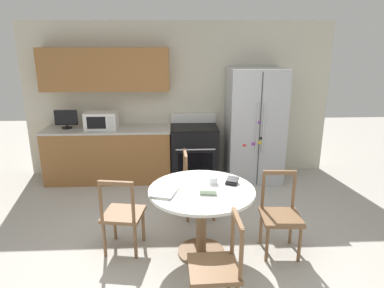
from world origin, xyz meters
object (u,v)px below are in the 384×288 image
(dining_chair_far, at_px, (197,185))
(wallet, at_px, (232,181))
(dining_chair_near, at_px, (217,268))
(dining_chair_right, at_px, (280,216))
(oven_range, at_px, (194,152))
(candle_glass, at_px, (213,181))
(microwave, at_px, (101,120))
(countertop_tv, at_px, (66,119))
(refrigerator, at_px, (254,126))
(dining_chair_left, at_px, (123,215))

(dining_chair_far, xyz_separation_m, wallet, (0.33, -0.74, 0.36))
(dining_chair_near, bearing_deg, dining_chair_right, -44.58)
(oven_range, distance_m, candle_glass, 2.07)
(dining_chair_far, distance_m, wallet, 0.88)
(oven_range, height_order, dining_chair_far, oven_range)
(microwave, distance_m, dining_chair_far, 2.08)
(wallet, bearing_deg, dining_chair_near, -105.49)
(dining_chair_far, bearing_deg, dining_chair_near, -0.20)
(oven_range, bearing_deg, dining_chair_right, -69.25)
(oven_range, height_order, wallet, oven_range)
(dining_chair_right, bearing_deg, wallet, -10.67)
(candle_glass, bearing_deg, wallet, -4.23)
(microwave, xyz_separation_m, countertop_tv, (-0.58, 0.04, 0.03))
(refrigerator, xyz_separation_m, oven_range, (-0.99, 0.05, -0.47))
(dining_chair_far, relative_size, wallet, 5.44)
(dining_chair_near, xyz_separation_m, dining_chair_left, (-0.93, 0.97, 0.00))
(refrigerator, distance_m, wallet, 2.12)
(microwave, distance_m, dining_chair_left, 2.26)
(oven_range, bearing_deg, dining_chair_near, -89.51)
(oven_range, height_order, dining_chair_near, oven_range)
(dining_chair_near, bearing_deg, refrigerator, -19.71)
(microwave, height_order, wallet, microwave)
(countertop_tv, relative_size, dining_chair_near, 0.40)
(wallet, bearing_deg, refrigerator, 70.93)
(oven_range, bearing_deg, dining_chair_far, -91.32)
(refrigerator, xyz_separation_m, wallet, (-0.69, -2.00, -0.14))
(dining_chair_right, distance_m, candle_glass, 0.83)
(countertop_tv, xyz_separation_m, dining_chair_right, (2.92, -2.24, -0.63))
(microwave, xyz_separation_m, dining_chair_right, (2.34, -2.19, -0.60))
(refrigerator, height_order, microwave, refrigerator)
(dining_chair_right, bearing_deg, microwave, -39.89)
(oven_range, distance_m, dining_chair_near, 3.05)
(refrigerator, distance_m, countertop_tv, 3.09)
(refrigerator, relative_size, wallet, 11.28)
(oven_range, relative_size, wallet, 6.51)
(dining_chair_right, relative_size, dining_chair_left, 1.00)
(dining_chair_near, bearing_deg, countertop_tv, 32.52)
(refrigerator, relative_size, dining_chair_right, 2.08)
(dining_chair_near, height_order, candle_glass, dining_chair_near)
(microwave, bearing_deg, dining_chair_near, -63.23)
(dining_chair_left, bearing_deg, refrigerator, 56.04)
(oven_range, bearing_deg, wallet, -81.63)
(dining_chair_near, bearing_deg, dining_chair_left, 42.13)
(refrigerator, relative_size, dining_chair_near, 2.08)
(wallet, bearing_deg, dining_chair_far, 114.30)
(oven_range, height_order, countertop_tv, countertop_tv)
(oven_range, distance_m, countertop_tv, 2.18)
(oven_range, relative_size, dining_chair_near, 1.20)
(candle_glass, bearing_deg, dining_chair_right, -11.22)
(dining_chair_near, xyz_separation_m, candle_glass, (0.07, 1.01, 0.37))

